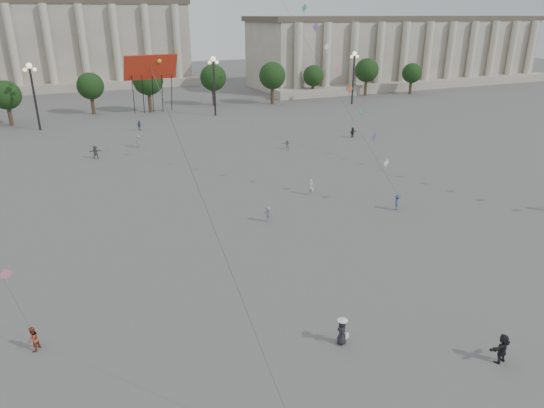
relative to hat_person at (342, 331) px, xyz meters
name	(u,v)px	position (x,y,z in m)	size (l,w,h in m)	color
ground	(352,375)	(-0.92, -2.54, -0.85)	(360.00, 360.00, 0.00)	#53504E
hall_east	(400,51)	(74.08, 91.36, 7.57)	(84.00, 26.22, 17.20)	gray
hall_central	(92,28)	(-0.92, 126.68, 13.38)	(48.30, 34.30, 35.50)	gray
tree_row	(124,85)	(-0.92, 75.46, 4.54)	(137.12, 5.12, 8.00)	#392B1C
lamp_post_mid_west	(32,84)	(-15.92, 67.46, 6.50)	(2.00, 0.90, 10.65)	#262628
lamp_post_mid_east	(214,75)	(14.08, 67.46, 6.50)	(2.00, 0.90, 10.65)	#262628
lamp_post_far_east	(354,68)	(44.08, 67.46, 6.50)	(2.00, 0.90, 10.65)	#262628
person_crowd_0	(139,125)	(-1.08, 60.68, -0.04)	(0.95, 0.40, 1.62)	#344E76
person_crowd_3	(502,348)	(7.08, -4.89, 0.02)	(1.62, 0.52, 1.75)	black
person_crowd_4	(138,141)	(-3.09, 49.81, 0.04)	(1.65, 0.53, 1.78)	silver
person_crowd_6	(268,214)	(3.15, 17.81, -0.11)	(0.96, 0.55, 1.48)	slate
person_crowd_7	(287,144)	(15.83, 40.07, -0.11)	(1.37, 0.44, 1.48)	#AEAEAA
person_crowd_9	(353,132)	(28.03, 42.32, -0.06)	(1.47, 0.47, 1.58)	#232328
person_crowd_12	(95,152)	(-9.19, 46.13, 0.03)	(1.63, 0.52, 1.76)	#5A5B5F
person_crowd_13	(311,187)	(10.13, 22.53, -0.01)	(0.61, 0.40, 1.67)	silver
kite_flyer_0	(33,339)	(-16.18, 6.52, -0.10)	(0.73, 0.57, 1.51)	#973D29
kite_flyer_1	(397,202)	(15.72, 15.38, -0.07)	(1.01, 0.58, 1.56)	navy
hat_person	(342,331)	(0.00, 0.00, 0.00)	(0.94, 0.86, 1.69)	black
dragon_kite	(153,87)	(-9.22, 1.34, 14.06)	(2.79, 3.74, 15.96)	#AB2412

